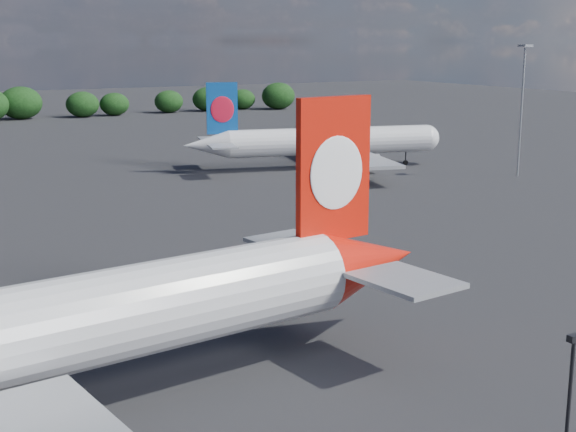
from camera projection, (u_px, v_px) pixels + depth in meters
qantas_airliner at (53, 331)px, 42.44m from camera, size 51.12×48.72×16.68m
china_southern_airliner at (321, 142)px, 128.50m from camera, size 42.33×40.53×13.95m
apron_lamp_post at (567, 424)px, 32.15m from camera, size 0.55×0.30×8.88m
floodlight_mast_near at (523, 90)px, 119.30m from camera, size 1.60×1.60×19.63m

